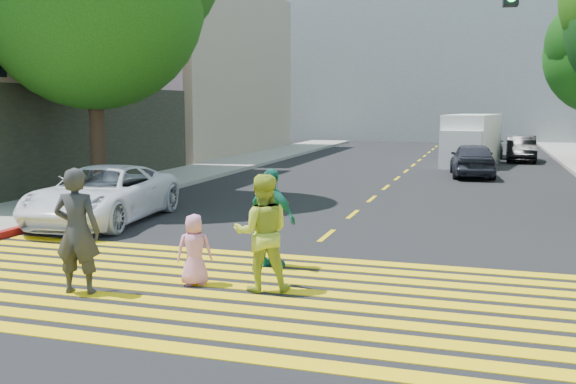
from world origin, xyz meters
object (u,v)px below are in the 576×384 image
at_px(pedestrian_man, 77,231).
at_px(white_van, 471,142).
at_px(pedestrian_woman, 262,233).
at_px(dark_car_parked, 521,149).
at_px(white_sedan, 103,194).
at_px(pedestrian_extra, 271,218).
at_px(dark_car_near, 473,159).
at_px(silver_car, 487,146).
at_px(pedestrian_child, 194,250).

relative_size(pedestrian_man, white_van, 0.36).
bearing_deg(pedestrian_man, pedestrian_woman, -170.20).
height_order(dark_car_parked, white_van, white_van).
relative_size(white_sedan, dark_car_parked, 1.25).
xyz_separation_m(pedestrian_woman, dark_car_parked, (5.13, 26.36, -0.27)).
relative_size(pedestrian_woman, white_van, 0.34).
relative_size(pedestrian_extra, dark_car_parked, 0.45).
relative_size(dark_car_parked, white_van, 0.74).
xyz_separation_m(dark_car_near, silver_car, (0.55, 10.83, -0.07)).
relative_size(pedestrian_woman, pedestrian_child, 1.58).
bearing_deg(white_sedan, pedestrian_woman, -42.89).
bearing_deg(pedestrian_woman, silver_car, -117.02).
bearing_deg(white_van, pedestrian_woman, -86.69).
distance_m(pedestrian_man, silver_car, 30.60).
distance_m(pedestrian_child, silver_car, 29.36).
bearing_deg(silver_car, white_sedan, 69.99).
bearing_deg(pedestrian_extra, pedestrian_man, 67.46).
distance_m(pedestrian_extra, white_van, 21.91).
xyz_separation_m(pedestrian_man, pedestrian_extra, (2.39, 2.45, -0.09)).
bearing_deg(pedestrian_child, dark_car_parked, -125.32).
distance_m(pedestrian_woman, white_sedan, 7.41).
relative_size(pedestrian_woman, dark_car_near, 0.45).
height_order(pedestrian_man, white_van, white_van).
relative_size(pedestrian_extra, dark_car_near, 0.43).
bearing_deg(dark_car_near, silver_car, -98.35).
xyz_separation_m(dark_car_parked, white_van, (-2.49, -3.22, 0.51)).
relative_size(pedestrian_man, dark_car_parked, 0.49).
bearing_deg(pedestrian_extra, silver_car, -75.95).
distance_m(dark_car_near, silver_car, 10.84).
bearing_deg(dark_car_parked, pedestrian_man, -105.32).
bearing_deg(dark_car_near, dark_car_parked, -110.91).
bearing_deg(pedestrian_woman, white_van, -116.82).
bearing_deg(silver_car, dark_car_parked, 124.33).
xyz_separation_m(pedestrian_woman, pedestrian_extra, (-0.33, 1.43, -0.03)).
distance_m(pedestrian_child, white_sedan, 6.55).
relative_size(pedestrian_extra, white_sedan, 0.36).
height_order(white_sedan, dark_car_parked, white_sedan).
relative_size(white_sedan, silver_car, 1.16).
bearing_deg(white_sedan, pedestrian_man, -65.60).
height_order(pedestrian_man, white_sedan, pedestrian_man).
distance_m(dark_car_near, dark_car_parked, 8.53).
distance_m(white_sedan, white_van, 20.49).
xyz_separation_m(pedestrian_extra, white_sedan, (-5.55, 3.08, -0.20)).
relative_size(pedestrian_woman, pedestrian_extra, 1.03).
bearing_deg(white_sedan, dark_car_near, 51.96).
distance_m(white_sedan, silver_car, 26.16).
relative_size(pedestrian_extra, white_van, 0.33).
bearing_deg(pedestrian_man, dark_car_parked, -116.67).
distance_m(pedestrian_child, dark_car_parked, 27.14).
height_order(pedestrian_extra, dark_car_near, pedestrian_extra).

